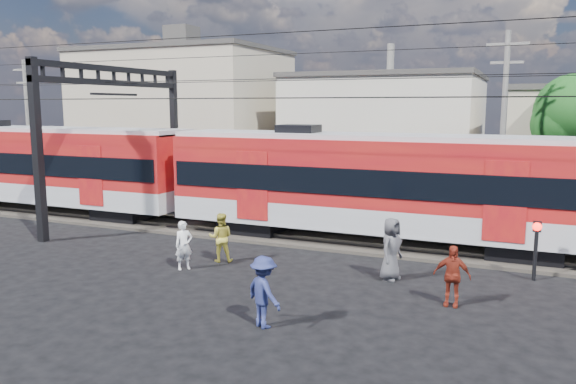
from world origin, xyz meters
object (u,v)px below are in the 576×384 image
commuter_train (384,182)px  crossing_signal (536,239)px  pedestrian_a (184,245)px  pedestrian_c (264,292)px

commuter_train → crossing_signal: commuter_train is taller
pedestrian_a → pedestrian_c: 5.50m
pedestrian_c → commuter_train: bearing=-66.2°
pedestrian_a → crossing_signal: size_ratio=0.86×
pedestrian_a → crossing_signal: 10.82m
commuter_train → pedestrian_a: (-5.13, -5.52, -1.61)m
commuter_train → crossing_signal: size_ratio=27.58×
crossing_signal → commuter_train: bearing=155.5°
commuter_train → crossing_signal: (5.22, -2.38, -1.14)m
commuter_train → pedestrian_c: 8.97m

